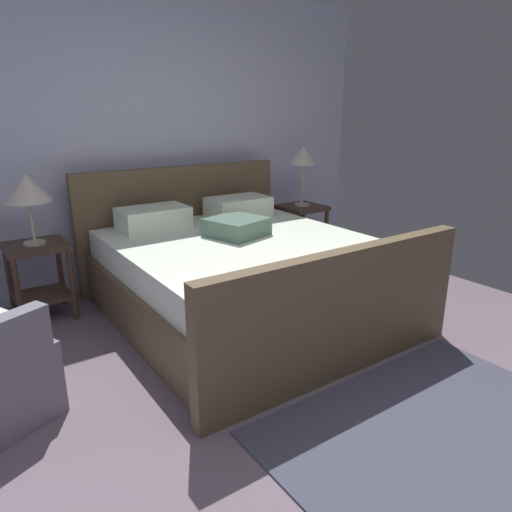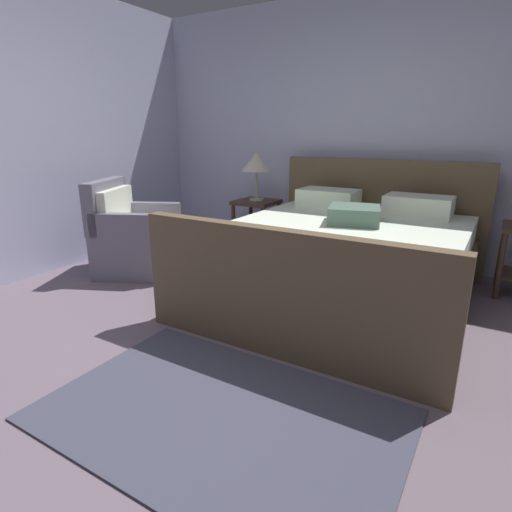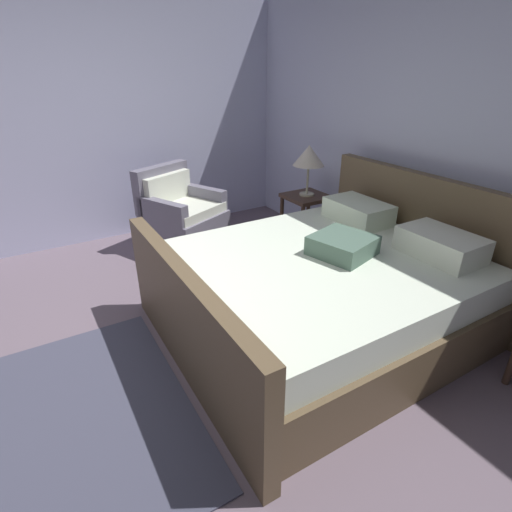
{
  "view_description": "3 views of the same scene",
  "coord_description": "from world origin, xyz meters",
  "px_view_note": "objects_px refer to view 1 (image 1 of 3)",
  "views": [
    {
      "loc": [
        -1.63,
        -1.36,
        1.56
      ],
      "look_at": [
        -0.02,
        0.91,
        0.69
      ],
      "focal_mm": 32.49,
      "sensor_mm": 36.0,
      "label": 1
    },
    {
      "loc": [
        1.29,
        -1.64,
        1.34
      ],
      "look_at": [
        -0.19,
        0.88,
        0.46
      ],
      "focal_mm": 29.06,
      "sensor_mm": 36.0,
      "label": 2
    },
    {
      "loc": [
        2.22,
        -0.28,
        1.88
      ],
      "look_at": [
        -0.08,
        1.12,
        0.57
      ],
      "focal_mm": 27.74,
      "sensor_mm": 36.0,
      "label": 3
    }
  ],
  "objects_px": {
    "table_lamp_right": "(303,157)",
    "nightstand_left": "(39,269)",
    "bed": "(241,273)",
    "table_lamp_left": "(27,189)",
    "nightstand_right": "(301,224)"
  },
  "relations": [
    {
      "from": "bed",
      "to": "table_lamp_left",
      "type": "xyz_separation_m",
      "value": [
        -1.31,
        0.84,
        0.67
      ]
    },
    {
      "from": "nightstand_right",
      "to": "table_lamp_left",
      "type": "bearing_deg",
      "value": 179.27
    },
    {
      "from": "table_lamp_right",
      "to": "nightstand_left",
      "type": "xyz_separation_m",
      "value": [
        -2.63,
        0.03,
        -0.71
      ]
    },
    {
      "from": "table_lamp_right",
      "to": "bed",
      "type": "bearing_deg",
      "value": -148.4
    },
    {
      "from": "table_lamp_left",
      "to": "table_lamp_right",
      "type": "bearing_deg",
      "value": -0.73
    },
    {
      "from": "bed",
      "to": "nightstand_left",
      "type": "height_order",
      "value": "bed"
    },
    {
      "from": "bed",
      "to": "table_lamp_left",
      "type": "relative_size",
      "value": 4.23
    },
    {
      "from": "nightstand_left",
      "to": "table_lamp_left",
      "type": "distance_m",
      "value": 0.61
    },
    {
      "from": "nightstand_left",
      "to": "nightstand_right",
      "type": "bearing_deg",
      "value": -0.73
    },
    {
      "from": "table_lamp_right",
      "to": "nightstand_left",
      "type": "distance_m",
      "value": 2.72
    },
    {
      "from": "table_lamp_right",
      "to": "table_lamp_left",
      "type": "bearing_deg",
      "value": 179.27
    },
    {
      "from": "nightstand_right",
      "to": "table_lamp_right",
      "type": "relative_size",
      "value": 0.96
    },
    {
      "from": "table_lamp_right",
      "to": "nightstand_right",
      "type": "bearing_deg",
      "value": -116.57
    },
    {
      "from": "bed",
      "to": "table_lamp_right",
      "type": "bearing_deg",
      "value": 31.6
    },
    {
      "from": "table_lamp_left",
      "to": "bed",
      "type": "bearing_deg",
      "value": -32.62
    }
  ]
}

